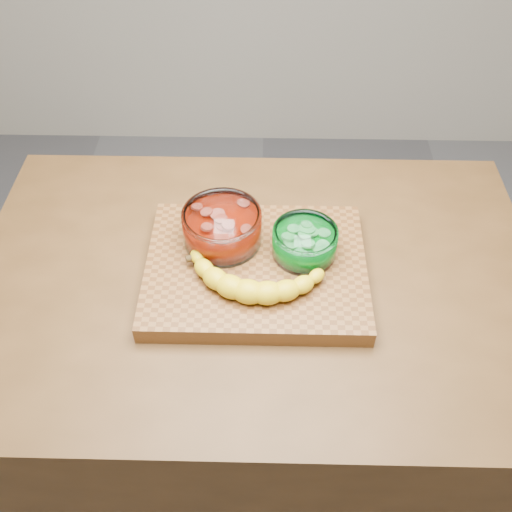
{
  "coord_description": "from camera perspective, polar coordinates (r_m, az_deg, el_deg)",
  "views": [
    {
      "loc": [
        0.02,
        -0.78,
        1.8
      ],
      "look_at": [
        0.0,
        0.0,
        0.96
      ],
      "focal_mm": 40.0,
      "sensor_mm": 36.0,
      "label": 1
    }
  ],
  "objects": [
    {
      "name": "cutting_board",
      "position": [
        1.18,
        0.0,
        -1.32
      ],
      "size": [
        0.45,
        0.35,
        0.04
      ],
      "primitive_type": "cube",
      "color": "brown",
      "rests_on": "counter"
    },
    {
      "name": "ground",
      "position": [
        1.96,
        0.0,
        -19.39
      ],
      "size": [
        3.5,
        3.5,
        0.0
      ],
      "primitive_type": "plane",
      "color": "#595A5E",
      "rests_on": "ground"
    },
    {
      "name": "bowl_red",
      "position": [
        1.18,
        -3.4,
        2.87
      ],
      "size": [
        0.16,
        0.16,
        0.08
      ],
      "color": "white",
      "rests_on": "cutting_board"
    },
    {
      "name": "banana",
      "position": [
        1.11,
        -0.04,
        -1.87
      ],
      "size": [
        0.31,
        0.16,
        0.04
      ],
      "primitive_type": null,
      "color": "gold",
      "rests_on": "cutting_board"
    },
    {
      "name": "counter",
      "position": [
        1.56,
        0.0,
        -12.82
      ],
      "size": [
        1.2,
        0.8,
        0.9
      ],
      "primitive_type": "cube",
      "color": "#503318",
      "rests_on": "ground"
    },
    {
      "name": "bowl_green",
      "position": [
        1.16,
        4.89,
        1.41
      ],
      "size": [
        0.13,
        0.13,
        0.06
      ],
      "color": "white",
      "rests_on": "cutting_board"
    }
  ]
}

